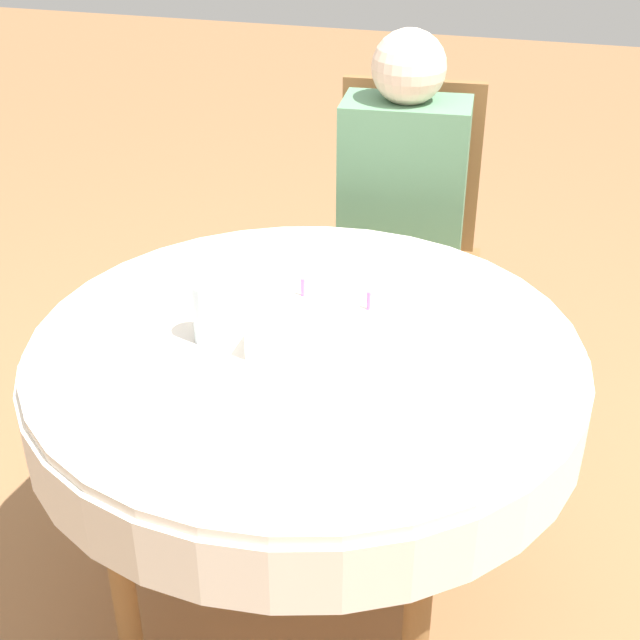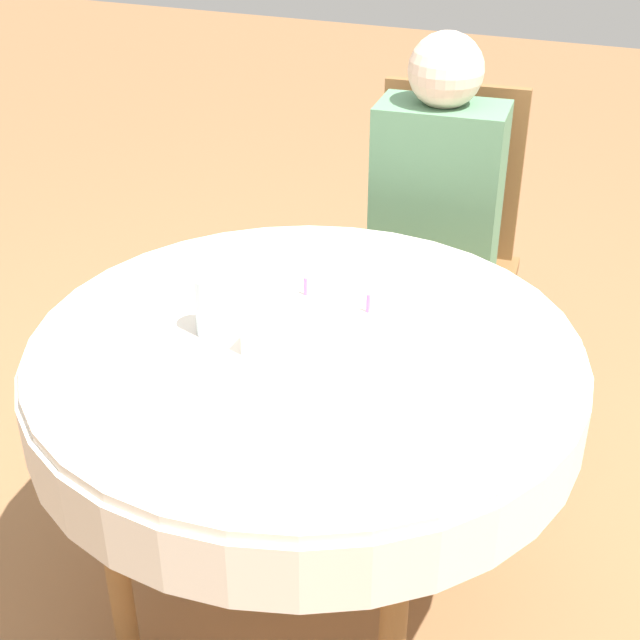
% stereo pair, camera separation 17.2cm
% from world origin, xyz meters
% --- Properties ---
extents(ground_plane, '(12.00, 12.00, 0.00)m').
position_xyz_m(ground_plane, '(0.00, 0.00, 0.00)').
color(ground_plane, '#8C603D').
extents(dining_table, '(1.10, 1.10, 0.73)m').
position_xyz_m(dining_table, '(0.00, 0.00, 0.64)').
color(dining_table, silver).
rests_on(dining_table, ground_plane).
extents(chair, '(0.49, 0.49, 0.96)m').
position_xyz_m(chair, '(0.02, 0.93, 0.51)').
color(chair, brown).
rests_on(chair, ground_plane).
extents(person, '(0.35, 0.31, 1.15)m').
position_xyz_m(person, '(0.03, 0.82, 0.69)').
color(person, beige).
rests_on(person, ground_plane).
extents(birthday_cake, '(0.28, 0.28, 0.11)m').
position_xyz_m(birthday_cake, '(0.05, 0.04, 0.76)').
color(birthday_cake, white).
rests_on(birthday_cake, dining_table).
extents(drinking_glass, '(0.07, 0.07, 0.12)m').
position_xyz_m(drinking_glass, '(-0.18, -0.05, 0.79)').
color(drinking_glass, silver).
rests_on(drinking_glass, dining_table).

